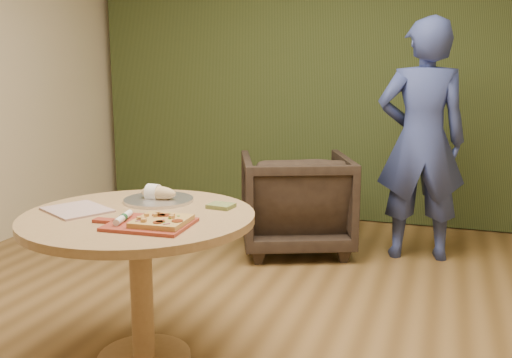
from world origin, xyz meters
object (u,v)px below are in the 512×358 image
Objects in this scene: cutlery_roll at (123,218)px; pedestal_table at (140,242)px; pizza_paddle at (148,224)px; bread_roll at (157,193)px; armchair at (296,197)px; flatbread_pizza at (161,221)px; serving_tray at (159,200)px; person_standing at (421,141)px.

pedestal_table is at bearing 88.21° from cutlery_roll.
pizza_paddle is 0.47m from bread_roll.
flatbread_pizza is at bearing 66.67° from armchair.
armchair is (0.28, 1.70, -0.33)m from serving_tray.
bread_roll is at bearing 87.75° from cutlery_roll.
pedestal_table is 5.67× the size of bread_roll.
cutlery_roll is 2.18m from armchair.
cutlery_roll is (-0.11, -0.01, 0.02)m from pizza_paddle.
cutlery_roll is 0.45m from bread_roll.
pedestal_table is 0.25m from cutlery_roll.
pedestal_table is at bearing 49.56° from person_standing.
flatbread_pizza is 0.49m from serving_tray.
cutlery_roll reaches higher than pizza_paddle.
cutlery_roll is 0.44m from serving_tray.
flatbread_pizza is at bearing 55.77° from person_standing.
flatbread_pizza is at bearing -5.98° from cutlery_roll.
bread_roll is at bearing 120.65° from flatbread_pizza.
serving_tray is (-0.18, 0.43, -0.00)m from pizza_paddle.
pizza_paddle is 0.25× the size of person_standing.
person_standing reaches higher than bread_roll.
pedestal_table is 0.30m from serving_tray.
flatbread_pizza is 0.27× the size of armchair.
serving_tray is at bearing 119.75° from flatbread_pizza.
bread_roll reaches higher than cutlery_roll.
person_standing reaches higher than pedestal_table.
pizza_paddle is at bearing -67.57° from serving_tray.
armchair reaches higher than bread_roll.
armchair reaches higher than pizza_paddle.
bread_roll is at bearing 45.31° from person_standing.
pedestal_table is 4.75× the size of flatbread_pizza.
person_standing is at bearing 164.81° from armchair.
pedestal_table is at bearing -83.00° from serving_tray.
pedestal_table is at bearing 127.48° from pizza_paddle.
bread_roll is at bearing 98.94° from pedestal_table.
flatbread_pizza reaches higher than serving_tray.
cutlery_roll is 0.56× the size of serving_tray.
bread_roll is at bearing 58.08° from armchair.
serving_tray is at bearing 0.00° from bread_roll.
bread_roll is 2.19m from person_standing.
person_standing is (1.17, 2.07, 0.28)m from pedestal_table.
pedestal_table is 2.40m from person_standing.
serving_tray is at bearing 45.50° from person_standing.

